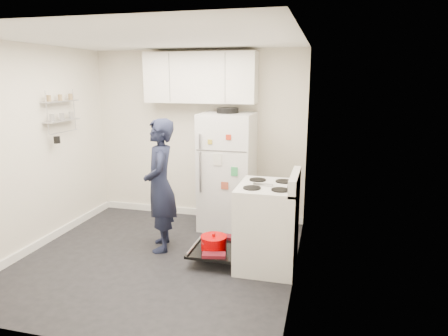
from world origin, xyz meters
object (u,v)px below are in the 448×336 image
(electric_range, at_px, (266,226))
(refrigerator, at_px, (227,171))
(open_oven_door, at_px, (215,245))
(person, at_px, (160,185))

(electric_range, distance_m, refrigerator, 1.36)
(open_oven_door, relative_size, person, 0.44)
(electric_range, xyz_separation_m, person, (-1.33, 0.14, 0.35))
(person, bearing_deg, refrigerator, 126.09)
(open_oven_door, bearing_deg, electric_range, 3.27)
(refrigerator, bearing_deg, open_oven_door, -83.29)
(refrigerator, bearing_deg, electric_range, -56.64)
(open_oven_door, xyz_separation_m, refrigerator, (-0.13, 1.13, 0.63))
(open_oven_door, distance_m, person, 0.99)
(electric_range, relative_size, refrigerator, 0.65)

